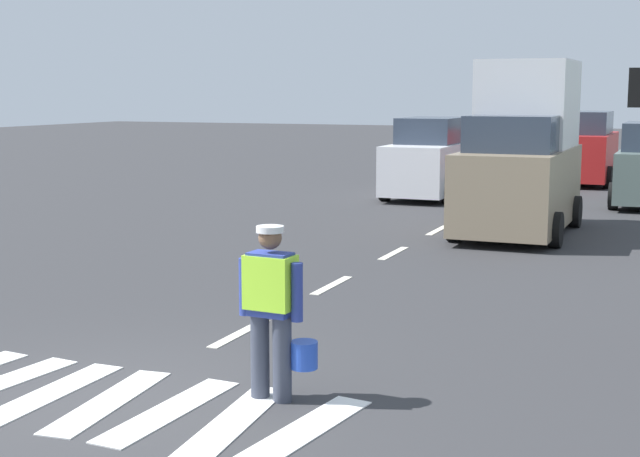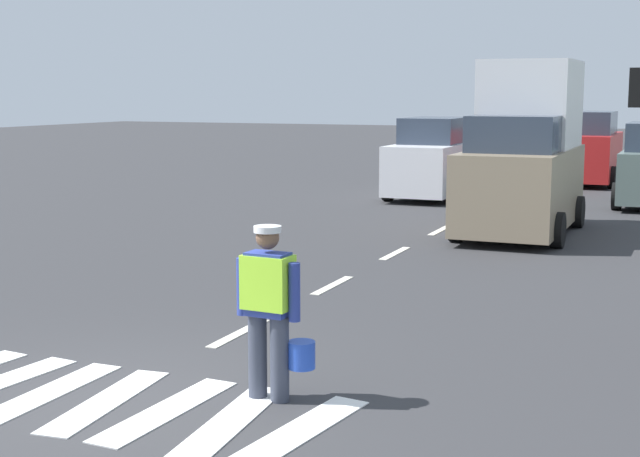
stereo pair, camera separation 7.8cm
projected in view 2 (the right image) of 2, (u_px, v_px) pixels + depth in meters
ground_plane at (523, 188)px, 27.79m from camera, size 96.00×96.00×0.00m
crosswalk_stripes at (107, 401)px, 8.68m from camera, size 4.59×1.93×0.01m
lane_center_line at (546, 176)px, 31.61m from camera, size 0.14×46.40×0.01m
road_worker at (271, 304)px, 8.60m from camera, size 0.77×0.37×1.67m
delivery_truck at (524, 155)px, 18.81m from camera, size 2.16×4.60×3.54m
car_oncoming_second at (434, 160)px, 25.27m from camera, size 1.95×4.26×2.19m
car_outgoing_far at (588, 150)px, 28.99m from camera, size 1.97×4.22×2.28m
car_oncoming_third at (550, 134)px, 42.33m from camera, size 1.88×4.06×2.10m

